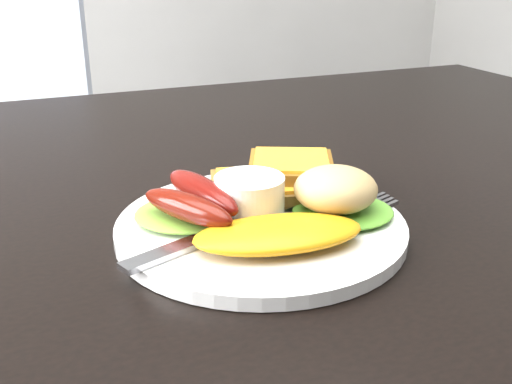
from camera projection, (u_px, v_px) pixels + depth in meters
name	position (u px, v px, depth m)	size (l,w,h in m)	color
dining_table	(260.00, 177.00, 0.66)	(1.20, 0.80, 0.04)	black
dining_chair	(26.00, 169.00, 1.52)	(0.42, 0.42, 0.05)	tan
plate	(261.00, 226.00, 0.48)	(0.23, 0.23, 0.01)	white
lettuce_left	(188.00, 213.00, 0.48)	(0.09, 0.08, 0.01)	#5DA334
lettuce_right	(343.00, 211.00, 0.48)	(0.08, 0.07, 0.01)	green
omelette	(278.00, 234.00, 0.43)	(0.12, 0.06, 0.02)	orange
sausage_a	(187.00, 207.00, 0.45)	(0.02, 0.09, 0.02)	#640704
sausage_b	(202.00, 192.00, 0.48)	(0.02, 0.10, 0.02)	#62170E
ramekin	(250.00, 196.00, 0.47)	(0.06, 0.06, 0.03)	white
toast_a	(259.00, 189.00, 0.52)	(0.08, 0.08, 0.01)	olive
toast_b	(291.00, 168.00, 0.53)	(0.07, 0.07, 0.01)	brown
potato_salad	(336.00, 189.00, 0.47)	(0.07, 0.06, 0.04)	beige
fork	(226.00, 230.00, 0.45)	(0.18, 0.01, 0.00)	#ADAFB7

